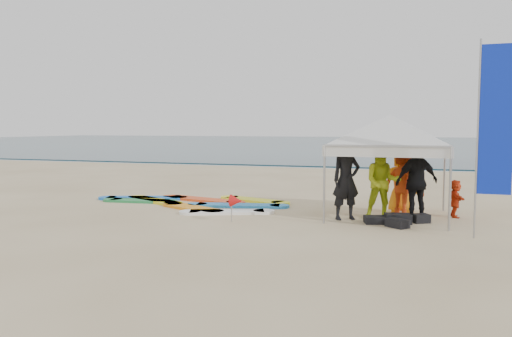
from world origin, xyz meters
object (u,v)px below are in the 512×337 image
Objects in this scene: person_orange_a at (403,182)px; person_black_b at (417,182)px; person_yellow at (382,182)px; surfboard_spread at (194,203)px; person_black_a at (346,180)px; person_orange_b at (401,182)px; canopy_tent at (390,115)px; feather_flag at (494,122)px; person_seated at (455,199)px; marker_pennant at (236,201)px.

person_orange_a is 0.71m from person_black_b.
person_yellow reaches higher than person_orange_a.
person_black_a is at bearing -13.39° from surfboard_spread.
person_orange_a is at bearing -1.11° from surfboard_spread.
person_orange_b is 0.29× the size of surfboard_spread.
person_black_b is at bearing 121.12° from person_orange_b.
feather_flag reaches higher than canopy_tent.
feather_flag reaches higher than person_black_b.
person_seated is 2.99m from feather_flag.
canopy_tent is at bearing 29.19° from marker_pennant.
feather_flag is (2.96, -1.21, 1.33)m from person_black_a.
person_orange_b is at bearing 67.74° from canopy_tent.
person_orange_a is 5.74m from surfboard_spread.
person_orange_b is 5.67m from surfboard_spread.
surfboard_spread is at bearing -41.97° from person_black_b.
surfboard_spread is at bearing 29.36° from person_orange_a.
canopy_tent is (0.12, 0.35, 1.57)m from person_yellow.
surfboard_spread is at bearing 133.72° from marker_pennant.
person_black_a is 2.75m from person_seated.
person_seated is at bearing 16.29° from person_yellow.
marker_pennant is (-5.29, 0.07, -1.77)m from feather_flag.
feather_flag is at bearing 158.85° from person_orange_a.
person_orange_a is at bearing 3.19° from person_black_a.
person_black_b is 1.71m from canopy_tent.
person_seated is 5.30m from marker_pennant.
canopy_tent is 5.88m from surfboard_spread.
person_black_a is 1.90m from canopy_tent.
person_orange_a is at bearing 90.67° from person_seated.
person_orange_a is (1.26, 0.94, -0.10)m from person_black_a.
person_black_b is 2.87× the size of marker_pennant.
surfboard_spread is (-6.00, 0.74, -0.88)m from person_black_b.
canopy_tent is at bearing 98.75° from person_seated.
feather_flag is at bearing 135.23° from person_orange_b.
person_yellow is at bearing -12.00° from person_black_a.
person_orange_a is 3.10m from feather_flag.
person_black_a is at bearing 157.74° from feather_flag.
surfboard_spread is (-5.68, 0.11, -0.80)m from person_orange_a.
person_orange_b is at bearing 59.79° from person_yellow.
canopy_tent is at bearing -63.39° from person_black_b.
person_orange_b is at bearing 2.74° from surfboard_spread.
feather_flag is (0.50, -2.33, 1.81)m from person_seated.
person_yellow reaches higher than person_seated.
marker_pennant reaches higher than surfboard_spread.
person_black_a is 1.06× the size of person_yellow.
person_seated is at bearing -179.00° from person_orange_b.
feather_flag is at bearing -42.69° from canopy_tent.
surfboard_spread is (-5.23, 0.73, -0.85)m from person_yellow.
marker_pennant is at bearing 60.74° from person_orange_a.
canopy_tent reaches higher than person_yellow.
person_black_b reaches higher than surfboard_spread.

